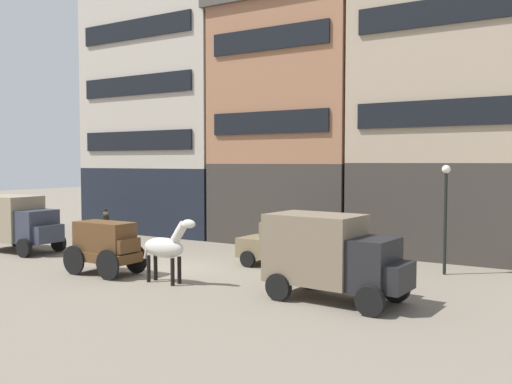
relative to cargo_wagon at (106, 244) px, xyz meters
The scene contains 12 objects.
ground_plane 2.67m from the cargo_wagon, 59.23° to the left, with size 120.00×120.00×0.00m, color slate.
building_far_left 15.38m from the cargo_wagon, 119.89° to the left, with size 9.99×6.26×16.97m.
building_center_left 12.99m from the cargo_wagon, 80.34° to the left, with size 8.14×6.26×12.73m.
building_center_right 16.27m from the cargo_wagon, 49.62° to the left, with size 8.48×6.26×12.93m.
cargo_wagon is the anchor object (origin of this frame).
draft_horse 2.95m from the cargo_wagon, ahead, with size 2.34×0.62×2.30m.
delivery_truck_near 7.73m from the cargo_wagon, 167.99° to the left, with size 4.40×2.25×2.62m.
delivery_truck_far 8.90m from the cargo_wagon, ahead, with size 4.46×2.40×2.62m.
sedan_dark 6.97m from the cargo_wagon, 43.18° to the left, with size 3.75×1.96×1.83m.
pedestrian_officer 8.16m from the cargo_wagon, 136.59° to the left, with size 0.40×0.40×1.79m.
streetlamp_curbside 12.85m from the cargo_wagon, 31.17° to the left, with size 0.32×0.32×4.12m.
fire_hydrant_curbside 10.69m from the cargo_wagon, 136.33° to the left, with size 0.24×0.24×0.83m.
Camera 1 is at (14.27, -16.66, 4.24)m, focal length 38.58 mm.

